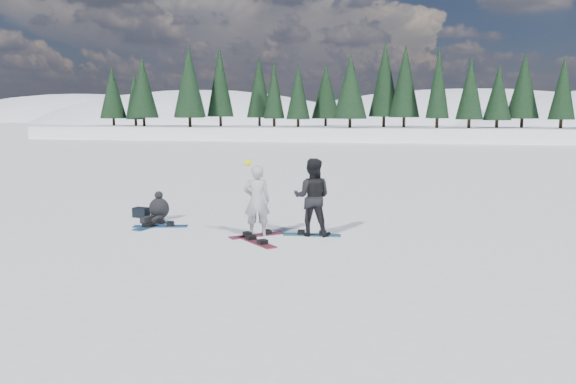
# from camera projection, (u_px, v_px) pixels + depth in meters

# --- Properties ---
(ground) EXTENTS (420.00, 420.00, 0.00)m
(ground) POSITION_uv_depth(u_px,v_px,m) (311.00, 237.00, 14.46)
(ground) COLOR white
(ground) RESTS_ON ground
(alpine_backdrop) EXTENTS (412.50, 227.00, 53.20)m
(alpine_backdrop) POSITION_uv_depth(u_px,v_px,m) (373.00, 161.00, 201.69)
(alpine_backdrop) COLOR white
(alpine_backdrop) RESTS_ON ground
(snowboarder_woman) EXTENTS (0.77, 0.61, 2.00)m
(snowboarder_woman) POSITION_uv_depth(u_px,v_px,m) (257.00, 200.00, 14.44)
(snowboarder_woman) COLOR #AEADB3
(snowboarder_woman) RESTS_ON ground
(snowboarder_man) EXTENTS (1.02, 0.81, 2.02)m
(snowboarder_man) POSITION_uv_depth(u_px,v_px,m) (312.00, 197.00, 14.48)
(snowboarder_man) COLOR black
(snowboarder_man) RESTS_ON ground
(seated_rider) EXTENTS (0.62, 1.01, 0.86)m
(seated_rider) POSITION_uv_depth(u_px,v_px,m) (158.00, 209.00, 16.73)
(seated_rider) COLOR black
(seated_rider) RESTS_ON ground
(gear_bag) EXTENTS (0.49, 0.36, 0.30)m
(gear_bag) POSITION_uv_depth(u_px,v_px,m) (141.00, 212.00, 17.16)
(gear_bag) COLOR black
(gear_bag) RESTS_ON ground
(snowboard_woman) EXTENTS (1.32, 1.19, 0.03)m
(snowboard_woman) POSITION_uv_depth(u_px,v_px,m) (257.00, 235.00, 14.57)
(snowboard_woman) COLOR maroon
(snowboard_woman) RESTS_ON ground
(snowboard_man) EXTENTS (1.52, 0.42, 0.03)m
(snowboard_man) POSITION_uv_depth(u_px,v_px,m) (312.00, 235.00, 14.62)
(snowboard_man) COLOR #1A6B8F
(snowboard_man) RESTS_ON ground
(snowboard_loose_a) EXTENTS (0.62, 1.52, 0.03)m
(snowboard_loose_a) POSITION_uv_depth(u_px,v_px,m) (154.00, 226.00, 15.81)
(snowboard_loose_a) COLOR navy
(snowboard_loose_a) RESTS_ON ground
(snowboard_loose_b) EXTENTS (1.27, 1.25, 0.03)m
(snowboard_loose_b) POSITION_uv_depth(u_px,v_px,m) (257.00, 242.00, 13.79)
(snowboard_loose_b) COLOR maroon
(snowboard_loose_b) RESTS_ON ground
(snowboard_loose_c) EXTENTS (1.52, 0.65, 0.03)m
(snowboard_loose_c) POSITION_uv_depth(u_px,v_px,m) (161.00, 226.00, 15.72)
(snowboard_loose_c) COLOR #19498A
(snowboard_loose_c) RESTS_ON ground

